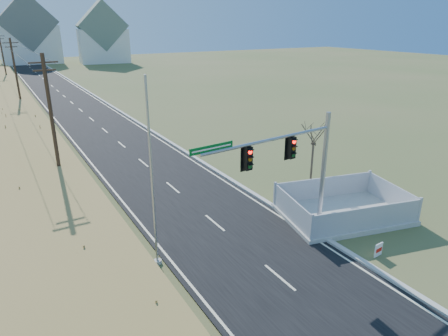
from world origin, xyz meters
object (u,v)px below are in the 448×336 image
at_px(bare_tree, 314,133).
at_px(traffic_signal_mast, 299,167).
at_px(open_sign, 378,250).
at_px(fence_enclosure, 343,212).
at_px(flagpole, 153,196).

bearing_deg(bare_tree, traffic_signal_mast, -137.82).
bearing_deg(open_sign, traffic_signal_mast, 124.34).
xyz_separation_m(traffic_signal_mast, fence_enclosure, (4.33, 0.81, -3.84)).
bearing_deg(flagpole, traffic_signal_mast, -13.81).
distance_m(open_sign, bare_tree, 9.66).
bearing_deg(bare_tree, fence_enclosure, -107.99).
relative_size(fence_enclosure, flagpole, 0.90).
height_order(flagpole, bare_tree, flagpole).
height_order(traffic_signal_mast, open_sign, traffic_signal_mast).
relative_size(traffic_signal_mast, flagpole, 0.94).
height_order(open_sign, flagpole, flagpole).
xyz_separation_m(traffic_signal_mast, open_sign, (2.61, -3.20, -3.77)).
height_order(fence_enclosure, open_sign, fence_enclosure).
height_order(traffic_signal_mast, flagpole, flagpole).
relative_size(traffic_signal_mast, bare_tree, 1.72).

